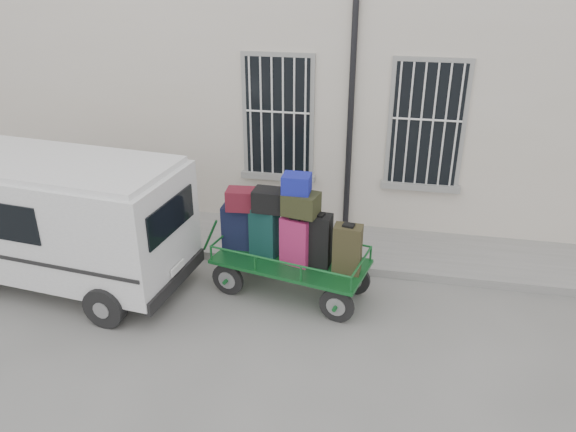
# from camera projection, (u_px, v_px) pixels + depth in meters

# --- Properties ---
(ground) EXTENTS (80.00, 80.00, 0.00)m
(ground) POSITION_uv_depth(u_px,v_px,m) (264.00, 311.00, 8.69)
(ground) COLOR slate
(ground) RESTS_ON ground
(building) EXTENTS (24.00, 5.15, 6.00)m
(building) POSITION_uv_depth(u_px,v_px,m) (320.00, 55.00, 12.29)
(building) COLOR beige
(building) RESTS_ON ground
(sidewalk) EXTENTS (24.00, 1.70, 0.15)m
(sidewalk) POSITION_uv_depth(u_px,v_px,m) (291.00, 242.00, 10.61)
(sidewalk) COLOR gray
(sidewalk) RESTS_ON ground
(luggage_cart) EXTENTS (2.88, 1.58, 2.08)m
(luggage_cart) POSITION_uv_depth(u_px,v_px,m) (287.00, 237.00, 8.74)
(luggage_cart) COLOR black
(luggage_cart) RESTS_ON ground
(van) EXTENTS (4.46, 2.33, 2.16)m
(van) POSITION_uv_depth(u_px,v_px,m) (55.00, 214.00, 8.97)
(van) COLOR silver
(van) RESTS_ON ground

